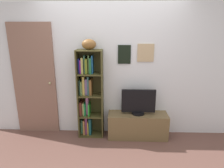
% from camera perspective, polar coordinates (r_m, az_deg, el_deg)
% --- Properties ---
extents(back_wall, '(4.80, 0.08, 2.37)m').
position_cam_1_polar(back_wall, '(3.51, -0.16, 3.72)').
color(back_wall, silver).
rests_on(back_wall, ground).
extents(bookshelf, '(0.45, 0.27, 1.59)m').
position_cam_1_polar(bookshelf, '(3.52, -6.98, -3.04)').
color(bookshelf, '#433F1F').
rests_on(bookshelf, ground).
extents(football, '(0.26, 0.19, 0.17)m').
position_cam_1_polar(football, '(3.31, -6.81, 11.51)').
color(football, brown).
rests_on(football, bookshelf).
extents(tv_stand, '(1.07, 0.36, 0.45)m').
position_cam_1_polar(tv_stand, '(3.65, 7.51, -11.98)').
color(tv_stand, brown).
rests_on(tv_stand, ground).
extents(television, '(0.60, 0.22, 0.46)m').
position_cam_1_polar(television, '(3.47, 7.77, -5.41)').
color(television, black).
rests_on(television, tv_stand).
extents(door, '(0.77, 0.09, 2.04)m').
position_cam_1_polar(door, '(3.82, -21.86, 1.00)').
color(door, '#845F51').
rests_on(door, ground).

